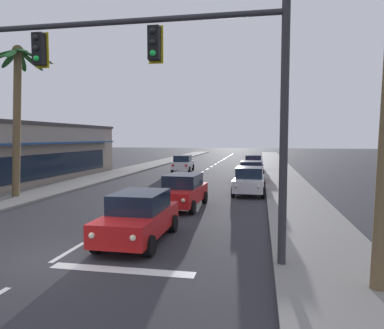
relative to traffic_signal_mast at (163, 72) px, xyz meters
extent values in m
plane|color=#2D2D33|center=(-3.12, -0.33, -5.36)|extent=(220.00, 220.00, 0.00)
cube|color=gray|center=(4.68, 19.67, -5.29)|extent=(3.20, 110.00, 0.14)
cube|color=gray|center=(-10.92, 19.67, -5.29)|extent=(3.20, 110.00, 0.14)
cube|color=silver|center=(-3.12, 0.21, -5.36)|extent=(0.16, 2.00, 0.01)
cube|color=silver|center=(-3.12, 3.92, -5.36)|extent=(0.16, 2.00, 0.01)
cube|color=silver|center=(-3.12, 7.63, -5.36)|extent=(0.16, 2.00, 0.01)
cube|color=silver|center=(-3.12, 11.34, -5.36)|extent=(0.16, 2.00, 0.01)
cube|color=silver|center=(-3.12, 15.05, -5.36)|extent=(0.16, 2.00, 0.01)
cube|color=silver|center=(-3.12, 18.76, -5.36)|extent=(0.16, 2.00, 0.01)
cube|color=silver|center=(-3.12, 22.46, -5.36)|extent=(0.16, 2.00, 0.01)
cube|color=silver|center=(-3.12, 26.17, -5.36)|extent=(0.16, 2.00, 0.01)
cube|color=silver|center=(-3.12, 29.88, -5.36)|extent=(0.16, 2.00, 0.01)
cube|color=silver|center=(-3.12, 33.59, -5.36)|extent=(0.16, 2.00, 0.01)
cube|color=silver|center=(-3.12, 37.30, -5.36)|extent=(0.16, 2.00, 0.01)
cube|color=silver|center=(-3.12, 41.01, -5.36)|extent=(0.16, 2.00, 0.01)
cube|color=silver|center=(-3.12, 44.71, -5.36)|extent=(0.16, 2.00, 0.01)
cube|color=silver|center=(-3.12, 48.42, -5.36)|extent=(0.16, 2.00, 0.01)
cube|color=silver|center=(-3.12, 52.13, -5.36)|extent=(0.16, 2.00, 0.01)
cube|color=silver|center=(-3.12, 55.84, -5.36)|extent=(0.16, 2.00, 0.01)
cube|color=silver|center=(-3.12, 59.55, -5.36)|extent=(0.16, 2.00, 0.01)
cube|color=silver|center=(-3.12, 63.26, -5.36)|extent=(0.16, 2.00, 0.01)
cube|color=silver|center=(-3.12, 66.96, -5.36)|extent=(0.16, 2.00, 0.01)
cube|color=silver|center=(-0.92, -0.93, -5.36)|extent=(4.00, 0.44, 0.01)
cylinder|color=#2D2D33|center=(3.29, 0.00, -1.69)|extent=(0.22, 0.22, 7.34)
cylinder|color=#2D2D33|center=(-2.00, 0.00, 1.41)|extent=(10.58, 0.16, 0.16)
cube|color=black|center=(-0.23, -0.02, 0.77)|extent=(0.32, 0.26, 0.92)
sphere|color=black|center=(-0.23, -0.16, 1.07)|extent=(0.17, 0.17, 0.17)
sphere|color=black|center=(-0.23, -0.16, 0.77)|extent=(0.17, 0.17, 0.17)
sphere|color=#1EE54C|center=(-0.23, -0.16, 0.47)|extent=(0.17, 0.17, 0.17)
cube|color=yellow|center=(-0.23, 0.15, 0.77)|extent=(0.42, 0.03, 1.04)
cube|color=black|center=(-3.76, -0.02, 0.77)|extent=(0.32, 0.26, 0.92)
sphere|color=black|center=(-3.76, -0.16, 1.07)|extent=(0.17, 0.17, 0.17)
sphere|color=black|center=(-3.76, -0.16, 0.77)|extent=(0.17, 0.17, 0.17)
sphere|color=#1EE54C|center=(-3.76, -0.16, 0.47)|extent=(0.17, 0.17, 0.17)
cube|color=yellow|center=(-3.76, 0.15, 0.77)|extent=(0.42, 0.03, 1.04)
cube|color=red|center=(-1.35, 1.70, -4.68)|extent=(1.80, 4.32, 0.72)
cube|color=black|center=(-1.35, 1.85, -4.00)|extent=(1.62, 2.22, 0.64)
cylinder|color=black|center=(-0.51, 0.28, -5.04)|extent=(0.23, 0.64, 0.64)
cylinder|color=black|center=(-2.23, 0.29, -5.04)|extent=(0.23, 0.64, 0.64)
cylinder|color=black|center=(-0.48, 3.12, -5.04)|extent=(0.23, 0.64, 0.64)
cylinder|color=black|center=(-2.20, 3.13, -5.04)|extent=(0.23, 0.64, 0.64)
sphere|color=#F9EFC6|center=(-0.75, -0.47, -4.60)|extent=(0.18, 0.18, 0.18)
sphere|color=#F9EFC6|center=(-1.99, -0.46, -4.60)|extent=(0.18, 0.18, 0.18)
cube|color=red|center=(-0.67, 3.86, -4.58)|extent=(0.24, 0.06, 0.20)
cube|color=red|center=(-1.99, 3.87, -4.58)|extent=(0.24, 0.06, 0.20)
cube|color=red|center=(-1.15, 7.78, -4.68)|extent=(1.97, 4.38, 0.72)
cube|color=black|center=(-1.14, 7.93, -4.00)|extent=(1.71, 2.28, 0.64)
cylinder|color=black|center=(-0.35, 6.32, -5.04)|extent=(0.25, 0.65, 0.64)
cylinder|color=black|center=(-2.08, 6.40, -5.04)|extent=(0.25, 0.65, 0.64)
cylinder|color=black|center=(-0.22, 9.15, -5.04)|extent=(0.25, 0.65, 0.64)
cylinder|color=black|center=(-1.94, 9.24, -5.04)|extent=(0.25, 0.65, 0.64)
sphere|color=#F9EFC6|center=(-0.63, 5.58, -4.60)|extent=(0.18, 0.18, 0.18)
sphere|color=#F9EFC6|center=(-1.87, 5.64, -4.60)|extent=(0.18, 0.18, 0.18)
cube|color=red|center=(-0.38, 9.90, -4.58)|extent=(0.24, 0.07, 0.20)
cube|color=red|center=(-1.70, 9.97, -4.58)|extent=(0.24, 0.07, 0.20)
cube|color=silver|center=(-5.23, 26.77, -4.68)|extent=(1.98, 4.38, 0.72)
cube|color=black|center=(-5.22, 26.62, -4.00)|extent=(1.71, 2.28, 0.64)
cylinder|color=black|center=(-6.16, 28.14, -5.04)|extent=(0.25, 0.65, 0.64)
cylinder|color=black|center=(-4.44, 28.23, -5.04)|extent=(0.25, 0.65, 0.64)
cylinder|color=black|center=(-6.02, 25.31, -5.04)|extent=(0.25, 0.65, 0.64)
cylinder|color=black|center=(-4.29, 25.39, -5.04)|extent=(0.25, 0.65, 0.64)
sphere|color=#B2B2AD|center=(-5.96, 28.90, -4.60)|extent=(0.18, 0.18, 0.18)
sphere|color=#B2B2AD|center=(-4.72, 28.97, -4.60)|extent=(0.18, 0.18, 0.18)
cube|color=red|center=(-5.78, 24.58, -4.58)|extent=(0.24, 0.07, 0.20)
cube|color=red|center=(-4.46, 24.64, -4.58)|extent=(0.24, 0.07, 0.20)
cube|color=red|center=(2.00, 18.53, -4.68)|extent=(1.82, 4.33, 0.72)
cube|color=black|center=(2.00, 18.68, -4.00)|extent=(1.63, 2.22, 0.64)
cylinder|color=black|center=(2.88, 17.12, -5.04)|extent=(0.23, 0.64, 0.64)
cylinder|color=black|center=(1.16, 17.10, -5.04)|extent=(0.23, 0.64, 0.64)
cylinder|color=black|center=(2.84, 19.96, -5.04)|extent=(0.23, 0.64, 0.64)
cylinder|color=black|center=(1.12, 19.94, -5.04)|extent=(0.23, 0.64, 0.64)
sphere|color=#B2B2AD|center=(2.65, 16.37, -4.60)|extent=(0.18, 0.18, 0.18)
sphere|color=#B2B2AD|center=(1.41, 16.35, -4.60)|extent=(0.18, 0.18, 0.18)
cube|color=red|center=(2.63, 20.70, -4.58)|extent=(0.24, 0.06, 0.20)
cube|color=red|center=(1.31, 20.68, -4.58)|extent=(0.24, 0.06, 0.20)
cube|color=navy|center=(2.02, 28.39, -4.68)|extent=(1.85, 4.33, 0.72)
cube|color=black|center=(2.02, 28.54, -4.00)|extent=(1.64, 2.23, 0.64)
cylinder|color=black|center=(2.85, 26.95, -5.04)|extent=(0.23, 0.64, 0.64)
cylinder|color=black|center=(1.12, 26.99, -5.04)|extent=(0.23, 0.64, 0.64)
cylinder|color=black|center=(2.91, 29.79, -5.04)|extent=(0.23, 0.64, 0.64)
cylinder|color=black|center=(1.18, 29.82, -5.04)|extent=(0.23, 0.64, 0.64)
sphere|color=#B2B2AD|center=(2.59, 26.20, -4.60)|extent=(0.18, 0.18, 0.18)
sphere|color=#B2B2AD|center=(1.35, 26.23, -4.60)|extent=(0.18, 0.18, 0.18)
cube|color=red|center=(2.72, 30.53, -4.58)|extent=(0.24, 0.06, 0.20)
cube|color=red|center=(1.40, 30.56, -4.58)|extent=(0.24, 0.06, 0.20)
cube|color=silver|center=(2.05, 12.77, -4.68)|extent=(1.87, 4.34, 0.72)
cube|color=black|center=(2.05, 12.92, -4.00)|extent=(1.65, 2.24, 0.64)
cylinder|color=black|center=(2.87, 11.33, -5.04)|extent=(0.24, 0.65, 0.64)
cylinder|color=black|center=(1.15, 11.37, -5.04)|extent=(0.24, 0.65, 0.64)
cylinder|color=black|center=(2.94, 14.16, -5.04)|extent=(0.24, 0.65, 0.64)
cylinder|color=black|center=(1.22, 14.21, -5.04)|extent=(0.24, 0.65, 0.64)
sphere|color=#B2B2AD|center=(2.61, 10.58, -4.60)|extent=(0.18, 0.18, 0.18)
sphere|color=#B2B2AD|center=(1.37, 10.61, -4.60)|extent=(0.18, 0.18, 0.18)
cube|color=red|center=(2.76, 14.91, -4.58)|extent=(0.24, 0.07, 0.20)
cube|color=red|center=(1.44, 14.94, -4.58)|extent=(0.24, 0.07, 0.20)
cylinder|color=brown|center=(-11.03, 8.64, -1.18)|extent=(0.92, 0.43, 8.39)
ellipsoid|color=#236028|center=(-9.83, 8.75, 2.75)|extent=(2.00, 0.61, 0.86)
ellipsoid|color=#236028|center=(-10.20, 9.44, 2.84)|extent=(1.52, 1.86, 0.67)
ellipsoid|color=#236028|center=(-10.63, 9.56, 2.68)|extent=(0.72, 1.96, 1.00)
ellipsoid|color=#236028|center=(-11.18, 9.47, 2.66)|extent=(1.18, 1.89, 1.03)
ellipsoid|color=#236028|center=(-11.64, 9.05, 2.70)|extent=(1.92, 1.21, 0.95)
ellipsoid|color=#236028|center=(-11.73, 8.36, 2.81)|extent=(2.03, 0.96, 0.74)
ellipsoid|color=#236028|center=(-11.27, 7.90, 2.59)|extent=(1.33, 1.76, 1.17)
ellipsoid|color=#236028|center=(-10.50, 7.75, 2.70)|extent=(0.97, 1.97, 0.95)
ellipsoid|color=#236028|center=(-10.04, 7.98, 2.87)|extent=(1.78, 1.65, 0.63)
sphere|color=#4C4223|center=(-10.79, 8.64, 3.06)|extent=(0.60, 0.60, 0.60)
cube|color=gray|center=(-16.46, 14.44, -3.14)|extent=(6.66, 24.98, 4.45)
cube|color=#3D3838|center=(-16.46, 14.44, -0.79)|extent=(6.86, 25.23, 0.24)
cube|color=navy|center=(-12.68, 14.44, -2.25)|extent=(1.00, 21.23, 0.12)
cube|color=black|center=(-13.11, 14.44, -3.96)|extent=(0.06, 19.99, 1.80)
camera|label=1|loc=(2.69, -9.78, -1.82)|focal=33.62mm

